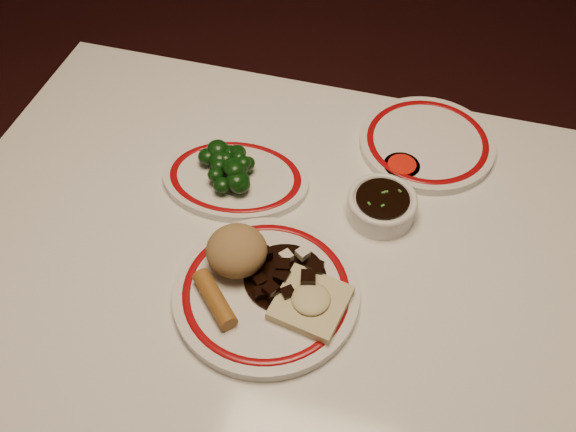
# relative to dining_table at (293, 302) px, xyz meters

# --- Properties ---
(dining_table) EXTENTS (1.20, 0.90, 0.75)m
(dining_table) POSITION_rel_dining_table_xyz_m (0.00, 0.00, 0.00)
(dining_table) COLOR white
(dining_table) RESTS_ON ground
(main_plate) EXTENTS (0.36, 0.36, 0.02)m
(main_plate) POSITION_rel_dining_table_xyz_m (-0.03, -0.06, 0.10)
(main_plate) COLOR silver
(main_plate) RESTS_ON dining_table
(rice_mound) EXTENTS (0.09, 0.09, 0.07)m
(rice_mound) POSITION_rel_dining_table_xyz_m (-0.08, -0.02, 0.14)
(rice_mound) COLOR #987448
(rice_mound) RESTS_ON main_plate
(spring_roll) EXTENTS (0.09, 0.09, 0.03)m
(spring_roll) POSITION_rel_dining_table_xyz_m (-0.09, -0.10, 0.12)
(spring_roll) COLOR #966025
(spring_roll) RESTS_ON main_plate
(fried_wonton) EXTENTS (0.11, 0.11, 0.03)m
(fried_wonton) POSITION_rel_dining_table_xyz_m (0.04, -0.07, 0.12)
(fried_wonton) COLOR beige
(fried_wonton) RESTS_ON main_plate
(stirfry_heap) EXTENTS (0.12, 0.12, 0.03)m
(stirfry_heap) POSITION_rel_dining_table_xyz_m (-0.00, -0.03, 0.12)
(stirfry_heap) COLOR black
(stirfry_heap) RESTS_ON main_plate
(broccoli_plate) EXTENTS (0.27, 0.24, 0.02)m
(broccoli_plate) POSITION_rel_dining_table_xyz_m (-0.15, 0.15, 0.10)
(broccoli_plate) COLOR silver
(broccoli_plate) RESTS_ON dining_table
(broccoli_pile) EXTENTS (0.11, 0.10, 0.05)m
(broccoli_pile) POSITION_rel_dining_table_xyz_m (-0.15, 0.15, 0.13)
(broccoli_pile) COLOR #23471C
(broccoli_pile) RESTS_ON broccoli_plate
(soy_bowl) EXTENTS (0.11, 0.11, 0.04)m
(soy_bowl) POSITION_rel_dining_table_xyz_m (0.11, 0.15, 0.11)
(soy_bowl) COLOR silver
(soy_bowl) RESTS_ON dining_table
(sweet_sour_dish) EXTENTS (0.06, 0.06, 0.02)m
(sweet_sour_dish) POSITION_rel_dining_table_xyz_m (0.13, 0.26, 0.10)
(sweet_sour_dish) COLOR silver
(sweet_sour_dish) RESTS_ON dining_table
(mustard_dish) EXTENTS (0.06, 0.06, 0.02)m
(mustard_dish) POSITION_rel_dining_table_xyz_m (0.12, 0.16, 0.10)
(mustard_dish) COLOR silver
(mustard_dish) RESTS_ON dining_table
(far_plate) EXTENTS (0.30, 0.30, 0.02)m
(far_plate) POSITION_rel_dining_table_xyz_m (0.16, 0.33, 0.10)
(far_plate) COLOR silver
(far_plate) RESTS_ON dining_table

